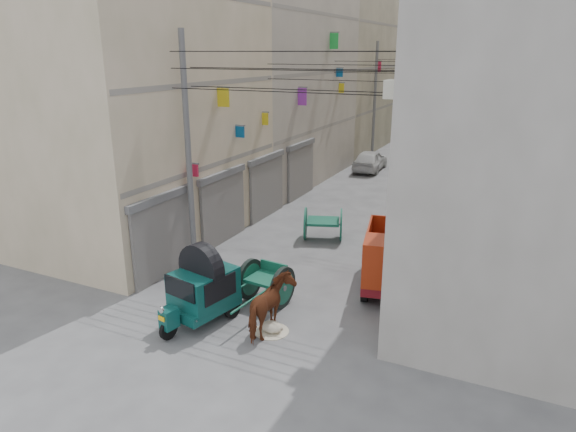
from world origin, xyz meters
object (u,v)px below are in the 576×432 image
Objects in this scene: feed_sack at (272,327)px; distant_car_grey at (450,157)px; distant_car_white at (370,160)px; second_cart at (323,223)px; mini_truck at (391,263)px; distant_car_green at (417,142)px; auto_rickshaw at (202,287)px; horse at (271,307)px; tonga_cart at (266,283)px.

distant_car_grey is (0.99, 23.91, 0.51)m from feed_sack.
second_cart is at bearing 96.18° from distant_car_white.
distant_car_grey is (-1.28, 20.15, -0.33)m from mini_truck.
distant_car_grey reaches higher than distant_car_green.
auto_rickshaw is 0.66× the size of distant_car_white.
feed_sack is 0.63m from horse.
distant_car_grey is 6.22m from distant_car_green.
auto_rickshaw is 7.61m from second_cart.
mini_truck is at bearing -63.58° from second_cart.
mini_truck reaches higher than horse.
feed_sack is at bearing -81.90° from distant_car_grey.
horse reaches higher than distant_car_grey.
horse reaches higher than distant_car_green.
second_cart reaches higher than tonga_cart.
horse reaches higher than distant_car_white.
tonga_cart is at bearing 69.16° from auto_rickshaw.
auto_rickshaw is 20.84m from distant_car_white.
auto_rickshaw reaches higher than second_cart.
auto_rickshaw reaches higher than horse.
distant_car_green is (-0.87, 21.88, -0.08)m from second_cart.
tonga_cart is at bearing -61.12° from horse.
auto_rickshaw reaches higher than tonga_cart.
auto_rickshaw is 1.39× the size of second_cart.
second_cart is at bearing 100.98° from feed_sack.
second_cart is at bearing 100.74° from tonga_cart.
auto_rickshaw is 29.46m from distant_car_green.
mini_truck reaches higher than distant_car_grey.
distant_car_white is at bearing 99.55° from feed_sack.
second_cart is 16.77m from distant_car_grey.
tonga_cart is 4.93× the size of feed_sack.
tonga_cart is 1.80m from feed_sack.
mini_truck is 1.00× the size of distant_car_white.
second_cart is 1.02× the size of horse.
distant_car_white is (-1.42, 20.78, -0.37)m from auto_rickshaw.
horse is at bearing 17.88° from auto_rickshaw.
horse is at bearing 76.79° from distant_car_green.
mini_truck reaches higher than feed_sack.
feed_sack is at bearing 76.78° from distant_car_green.
mini_truck is 2.14× the size of horse.
horse is 0.46× the size of distant_car_grey.
feed_sack is 29.29m from distant_car_green.
feed_sack is (1.42, -7.32, -0.56)m from second_cart.
horse reaches higher than tonga_cart.
distant_car_grey is at bearing 62.12° from second_cart.
distant_car_grey is (1.93, 22.47, -0.01)m from tonga_cart.
mini_truck is (4.30, 4.03, -0.05)m from auto_rickshaw.
distant_car_grey is (2.41, 16.60, -0.06)m from second_cart.
tonga_cart is 0.74× the size of distant_car_grey.
second_cart is 7.47m from feed_sack.
feed_sack is 20.82m from distant_car_white.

